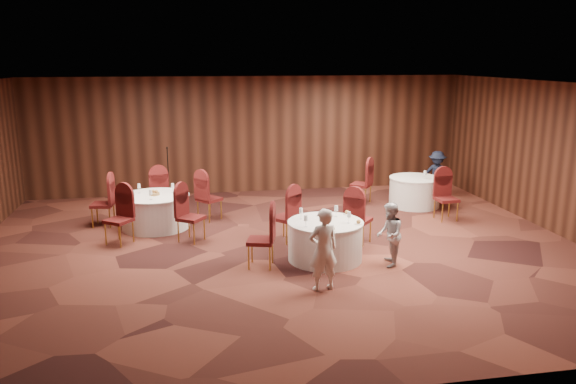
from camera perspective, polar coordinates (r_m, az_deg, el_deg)
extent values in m
plane|color=black|center=(11.17, -0.83, -5.77)|extent=(12.00, 12.00, 0.00)
plane|color=silver|center=(10.56, -0.89, 10.85)|extent=(12.00, 12.00, 0.00)
plane|color=black|center=(15.64, -3.87, 5.81)|extent=(12.00, 0.00, 12.00)
plane|color=black|center=(6.05, 6.97, -6.84)|extent=(12.00, 0.00, 12.00)
plane|color=black|center=(13.12, 25.99, 2.98)|extent=(0.00, 10.00, 10.00)
cylinder|color=silver|center=(10.50, 3.80, -5.01)|extent=(1.38, 1.38, 0.72)
cylinder|color=silver|center=(10.39, 3.83, -3.10)|extent=(1.40, 1.40, 0.03)
cylinder|color=silver|center=(12.78, -13.30, -1.97)|extent=(1.48, 1.48, 0.72)
cylinder|color=silver|center=(12.69, -13.39, -0.38)|extent=(1.51, 1.51, 0.03)
cylinder|color=silver|center=(14.60, 12.73, -0.01)|extent=(1.26, 1.26, 0.72)
cylinder|color=silver|center=(14.52, 12.80, 1.39)|extent=(1.29, 1.29, 0.03)
cylinder|color=silver|center=(10.06, 1.83, -3.54)|extent=(0.06, 0.06, 0.01)
cylinder|color=silver|center=(10.04, 1.83, -3.22)|extent=(0.01, 0.01, 0.11)
cone|color=silver|center=(10.01, 1.83, -2.65)|extent=(0.08, 0.08, 0.10)
cylinder|color=silver|center=(10.72, 4.90, -2.50)|extent=(0.06, 0.06, 0.01)
cylinder|color=silver|center=(10.71, 4.91, -2.20)|extent=(0.01, 0.01, 0.11)
cone|color=silver|center=(10.68, 4.92, -1.65)|extent=(0.08, 0.08, 0.10)
cylinder|color=silver|center=(10.34, 6.19, -3.14)|extent=(0.06, 0.06, 0.01)
cylinder|color=silver|center=(10.32, 6.20, -2.83)|extent=(0.01, 0.01, 0.11)
cone|color=silver|center=(10.29, 6.22, -2.27)|extent=(0.08, 0.08, 0.10)
cylinder|color=silver|center=(10.01, 4.16, -3.65)|extent=(0.06, 0.06, 0.01)
cylinder|color=silver|center=(9.99, 4.17, -3.34)|extent=(0.01, 0.01, 0.11)
cone|color=silver|center=(9.96, 4.18, -2.76)|extent=(0.08, 0.08, 0.10)
cylinder|color=silver|center=(10.53, 1.33, -2.75)|extent=(0.06, 0.06, 0.01)
cylinder|color=silver|center=(10.51, 1.33, -2.45)|extent=(0.01, 0.01, 0.11)
cone|color=silver|center=(10.48, 1.33, -1.90)|extent=(0.08, 0.08, 0.10)
cylinder|color=white|center=(9.84, 4.53, -3.95)|extent=(0.15, 0.15, 0.01)
sphere|color=#9E6B33|center=(9.82, 4.54, -3.72)|extent=(0.08, 0.08, 0.08)
cylinder|color=white|center=(10.29, 7.17, -3.23)|extent=(0.15, 0.15, 0.01)
sphere|color=#9E6B33|center=(10.28, 7.18, -3.01)|extent=(0.08, 0.08, 0.08)
cylinder|color=white|center=(10.89, 6.00, -2.25)|extent=(0.15, 0.15, 0.01)
sphere|color=#9E6B33|center=(10.88, 6.01, -2.04)|extent=(0.08, 0.08, 0.08)
cylinder|color=silver|center=(12.82, -11.61, -0.06)|extent=(0.06, 0.06, 0.01)
cylinder|color=silver|center=(12.80, -11.62, 0.19)|extent=(0.01, 0.01, 0.11)
cone|color=silver|center=(12.78, -11.65, 0.65)|extent=(0.08, 0.08, 0.10)
cylinder|color=silver|center=(12.95, -14.86, -0.10)|extent=(0.06, 0.06, 0.01)
cylinder|color=silver|center=(12.94, -14.88, 0.15)|extent=(0.01, 0.01, 0.11)
cone|color=silver|center=(12.91, -14.91, 0.60)|extent=(0.08, 0.08, 0.10)
cylinder|color=silver|center=(12.29, -13.74, -0.75)|extent=(0.06, 0.06, 0.01)
cylinder|color=silver|center=(12.28, -13.76, -0.49)|extent=(0.01, 0.01, 0.11)
cone|color=silver|center=(12.25, -13.79, -0.01)|extent=(0.08, 0.08, 0.10)
cylinder|color=brown|center=(12.68, -13.40, -0.18)|extent=(0.22, 0.22, 0.06)
sphere|color=#9E6B33|center=(12.68, -13.55, 0.10)|extent=(0.07, 0.07, 0.07)
sphere|color=#9E6B33|center=(12.64, -13.24, 0.07)|extent=(0.07, 0.07, 0.07)
cylinder|color=silver|center=(14.39, 13.72, 1.30)|extent=(0.06, 0.06, 0.01)
cylinder|color=silver|center=(14.37, 13.74, 1.53)|extent=(0.01, 0.01, 0.11)
cone|color=silver|center=(14.35, 13.76, 1.94)|extent=(0.08, 0.08, 0.10)
cylinder|color=black|center=(14.61, -11.90, -1.38)|extent=(0.24, 0.24, 0.02)
cylinder|color=black|center=(14.43, -12.05, 1.55)|extent=(0.02, 0.02, 1.51)
cylinder|color=black|center=(14.35, -12.19, 4.42)|extent=(0.04, 0.12, 0.04)
imported|color=silver|center=(9.07, 3.59, -5.86)|extent=(0.55, 0.42, 1.37)
imported|color=#B2B1B6|center=(10.28, 10.27, -4.28)|extent=(0.59, 0.67, 1.18)
imported|color=black|center=(15.56, 14.87, 1.73)|extent=(0.94, 0.82, 1.27)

